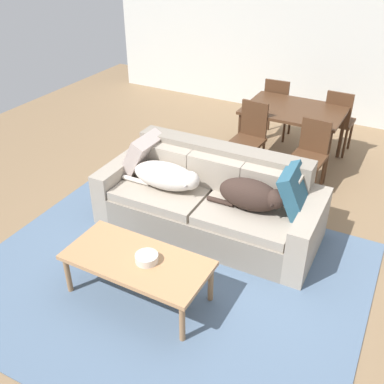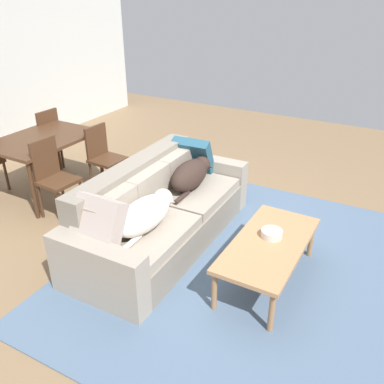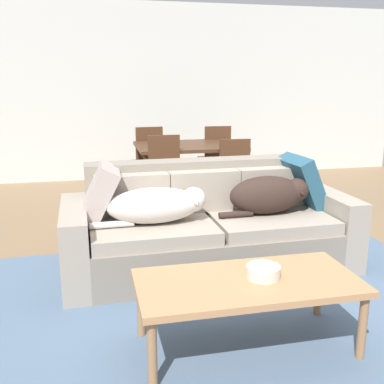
{
  "view_description": "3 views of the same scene",
  "coord_description": "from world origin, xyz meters",
  "views": [
    {
      "loc": [
        1.47,
        -3.45,
        2.96
      ],
      "look_at": [
        -0.37,
        -0.03,
        0.56
      ],
      "focal_mm": 41.92,
      "sensor_mm": 36.0,
      "label": 1
    },
    {
      "loc": [
        -3.42,
        -1.96,
        2.54
      ],
      "look_at": [
        -0.04,
        -0.05,
        0.55
      ],
      "focal_mm": 38.31,
      "sensor_mm": 36.0,
      "label": 2
    },
    {
      "loc": [
        -1.21,
        -3.34,
        1.55
      ],
      "look_at": [
        -0.44,
        0.12,
        0.68
      ],
      "focal_mm": 42.73,
      "sensor_mm": 36.0,
      "label": 3
    }
  ],
  "objects": [
    {
      "name": "dog_on_left_cushion",
      "position": [
        -0.72,
        0.07,
        0.6
      ],
      "size": [
        0.91,
        0.36,
        0.28
      ],
      "rotation": [
        0.0,
        0.0,
        0.02
      ],
      "color": "silver",
      "rests_on": "couch"
    },
    {
      "name": "dog_on_right_cushion",
      "position": [
        0.22,
        0.11,
        0.62
      ],
      "size": [
        0.79,
        0.32,
        0.32
      ],
      "rotation": [
        0.0,
        0.0,
        0.02
      ],
      "color": "#33241E",
      "rests_on": "couch"
    },
    {
      "name": "bowl_on_coffee_table",
      "position": [
        -0.27,
        -1.03,
        0.47
      ],
      "size": [
        0.2,
        0.2,
        0.07
      ],
      "primitive_type": "cylinder",
      "color": "silver",
      "rests_on": "coffee_table"
    },
    {
      "name": "dining_chair_near_left",
      "position": [
        -0.41,
        1.62,
        0.53
      ],
      "size": [
        0.42,
        0.42,
        0.95
      ],
      "rotation": [
        0.0,
        0.0,
        -0.05
      ],
      "color": "#4A2E1C",
      "rests_on": "ground"
    },
    {
      "name": "dining_chair_near_right",
      "position": [
        0.41,
        1.56,
        0.5
      ],
      "size": [
        0.42,
        0.42,
        0.88
      ],
      "rotation": [
        0.0,
        0.0,
        -0.06
      ],
      "color": "#4A2E1C",
      "rests_on": "ground"
    },
    {
      "name": "throw_pillow_by_left_arm",
      "position": [
        -1.17,
        0.26,
        0.67
      ],
      "size": [
        0.36,
        0.47,
        0.49
      ],
      "primitive_type": "cube",
      "rotation": [
        0.0,
        0.47,
        -0.01
      ],
      "color": "#B2A199",
      "rests_on": "couch"
    },
    {
      "name": "area_rug",
      "position": [
        -0.28,
        -0.73,
        0.01
      ],
      "size": [
        3.68,
        3.04,
        0.01
      ],
      "primitive_type": "cube",
      "rotation": [
        0.0,
        0.0,
        0.02
      ],
      "color": "slate",
      "rests_on": "ground"
    },
    {
      "name": "couch",
      "position": [
        -0.28,
        0.22,
        0.33
      ],
      "size": [
        2.39,
        1.02,
        0.87
      ],
      "rotation": [
        0.0,
        0.0,
        0.02
      ],
      "color": "gray",
      "rests_on": "ground"
    },
    {
      "name": "dining_chair_far_right",
      "position": [
        0.48,
        2.71,
        0.52
      ],
      "size": [
        0.41,
        0.41,
        0.94
      ],
      "rotation": [
        0.0,
        0.0,
        3.11
      ],
      "color": "#4A2E1C",
      "rests_on": "ground"
    },
    {
      "name": "coffee_table",
      "position": [
        -0.37,
        -1.04,
        0.39
      ],
      "size": [
        1.29,
        0.61,
        0.44
      ],
      "color": "tan",
      "rests_on": "ground"
    },
    {
      "name": "dining_table",
      "position": [
        -0.01,
        2.19,
        0.7
      ],
      "size": [
        1.29,
        0.93,
        0.77
      ],
      "color": "#4A2E1C",
      "rests_on": "ground"
    },
    {
      "name": "throw_pillow_by_right_arm",
      "position": [
        0.6,
        0.3,
        0.67
      ],
      "size": [
        0.34,
        0.49,
        0.48
      ],
      "primitive_type": "cube",
      "rotation": [
        0.0,
        -0.43,
        0.07
      ],
      "color": "#255066",
      "rests_on": "couch"
    },
    {
      "name": "ground_plane",
      "position": [
        0.0,
        0.0,
        0.0
      ],
      "size": [
        10.0,
        10.0,
        0.0
      ],
      "primitive_type": "plane",
      "color": "#846849"
    }
  ]
}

